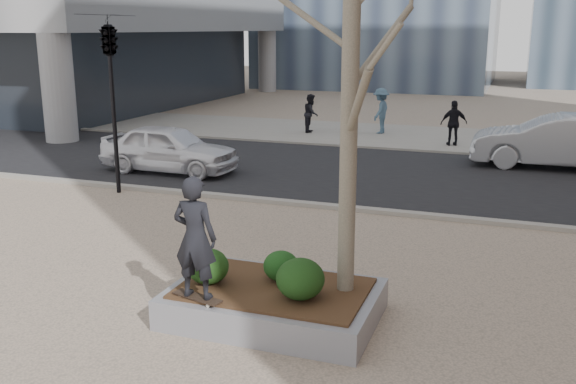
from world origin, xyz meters
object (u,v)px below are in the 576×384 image
(skateboarder, at_px, (195,238))
(police_car, at_px, (169,148))
(skateboard, at_px, (197,299))
(planter, at_px, (274,304))

(skateboarder, xyz_separation_m, police_car, (-5.61, 8.94, -0.67))
(skateboarder, height_order, police_car, skateboarder)
(skateboard, xyz_separation_m, police_car, (-5.61, 8.94, 0.23))
(planter, xyz_separation_m, skateboarder, (-0.86, -0.76, 1.17))
(skateboarder, distance_m, police_car, 10.58)
(planter, height_order, skateboard, skateboard)
(planter, bearing_deg, skateboard, -138.55)
(skateboard, bearing_deg, planter, 56.24)
(planter, xyz_separation_m, police_car, (-6.46, 8.19, 0.50))
(planter, distance_m, police_car, 10.44)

